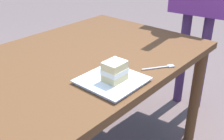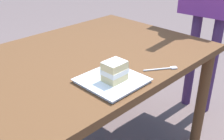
% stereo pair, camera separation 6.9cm
% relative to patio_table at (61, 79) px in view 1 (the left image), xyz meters
% --- Properties ---
extents(patio_table, '(1.67, 0.96, 0.76)m').
position_rel_patio_table_xyz_m(patio_table, '(0.00, 0.00, 0.00)').
color(patio_table, brown).
rests_on(patio_table, ground).
extents(dessert_plate, '(0.26, 0.26, 0.02)m').
position_rel_patio_table_xyz_m(dessert_plate, '(0.03, -0.32, 0.10)').
color(dessert_plate, white).
rests_on(dessert_plate, patio_table).
extents(cake_slice, '(0.10, 0.09, 0.09)m').
position_rel_patio_table_xyz_m(cake_slice, '(0.03, -0.34, 0.15)').
color(cake_slice, '#EAD18C').
rests_on(cake_slice, dessert_plate).
extents(dessert_fork, '(0.15, 0.11, 0.01)m').
position_rel_patio_table_xyz_m(dessert_fork, '(0.29, -0.41, 0.09)').
color(dessert_fork, silver).
rests_on(dessert_fork, patio_table).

